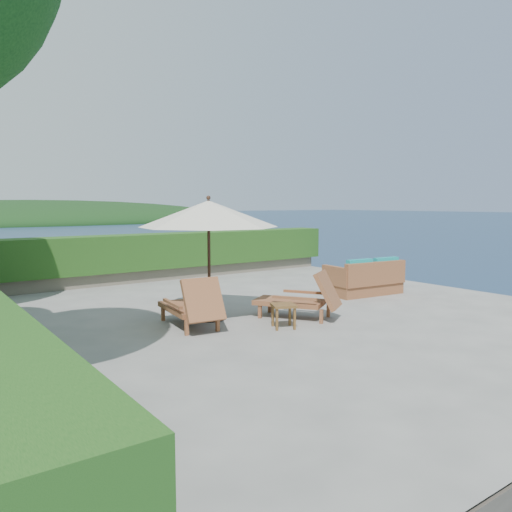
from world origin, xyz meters
TOP-DOWN VIEW (x-y plane):
  - ground at (0.00, 0.00)m, footprint 12.00×12.00m
  - foundation at (0.00, 0.00)m, footprint 12.00×12.00m
  - ocean at (0.00, 0.00)m, footprint 600.00×600.00m
  - offshore_island at (25.00, 140.00)m, footprint 126.00×57.60m
  - planter_wall_far at (0.00, 5.60)m, footprint 12.00×0.60m
  - hedge_far at (0.00, 5.60)m, footprint 12.40×0.90m
  - patio_umbrella at (-1.14, 0.35)m, footprint 3.23×3.23m
  - lounge_left at (-1.74, -0.06)m, footprint 0.87×1.73m
  - lounge_right at (0.34, -0.67)m, footprint 1.46×1.74m
  - side_table at (-0.43, -1.05)m, footprint 0.54×0.54m
  - wicker_loveseat at (3.31, 0.39)m, footprint 1.95×1.13m

SIDE VIEW (x-z plane):
  - offshore_island at x=25.00m, z-range -9.30..3.30m
  - ocean at x=0.00m, z-range -3.00..-3.00m
  - foundation at x=0.00m, z-range -3.05..-0.05m
  - ground at x=0.00m, z-range 0.00..0.00m
  - planter_wall_far at x=0.00m, z-range 0.00..0.36m
  - wicker_loveseat at x=3.31m, z-range -0.10..0.81m
  - side_table at x=-0.43m, z-range 0.14..0.58m
  - lounge_right at x=0.34m, z-range -0.08..0.87m
  - lounge_left at x=-1.74m, z-range -0.08..0.88m
  - hedge_far at x=0.00m, z-range 0.35..1.35m
  - patio_umbrella at x=-1.14m, z-range 0.82..3.20m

